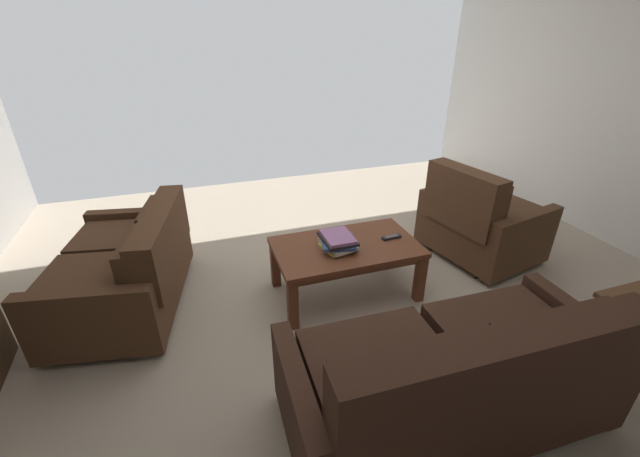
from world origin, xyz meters
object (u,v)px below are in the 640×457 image
(loveseat_near, at_px, (128,268))
(book_stack, at_px, (338,241))
(coffee_table, at_px, (346,252))
(armchair_side, at_px, (479,220))
(sofa_main, at_px, (456,378))
(tv_remote, at_px, (392,237))

(loveseat_near, bearing_deg, book_stack, 165.66)
(coffee_table, height_order, armchair_side, armchair_side)
(armchair_side, bearing_deg, sofa_main, 48.65)
(sofa_main, xyz_separation_m, coffee_table, (0.08, -1.31, 0.02))
(coffee_table, xyz_separation_m, book_stack, (0.08, 0.02, 0.12))
(coffee_table, xyz_separation_m, armchair_side, (-1.37, -0.16, -0.01))
(coffee_table, bearing_deg, sofa_main, 93.30)
(sofa_main, bearing_deg, armchair_side, -131.35)
(loveseat_near, bearing_deg, coffee_table, 167.14)
(sofa_main, height_order, loveseat_near, sofa_main)
(coffee_table, height_order, book_stack, book_stack)
(coffee_table, distance_m, tv_remote, 0.39)
(loveseat_near, relative_size, tv_remote, 8.67)
(sofa_main, xyz_separation_m, armchair_side, (-1.29, -1.47, 0.01))
(book_stack, relative_size, tv_remote, 1.95)
(armchair_side, bearing_deg, loveseat_near, -4.05)
(coffee_table, relative_size, tv_remote, 6.85)
(loveseat_near, relative_size, coffee_table, 1.27)
(sofa_main, distance_m, tv_remote, 1.33)
(book_stack, distance_m, tv_remote, 0.46)
(coffee_table, bearing_deg, book_stack, 16.24)
(tv_remote, bearing_deg, coffee_table, -2.21)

